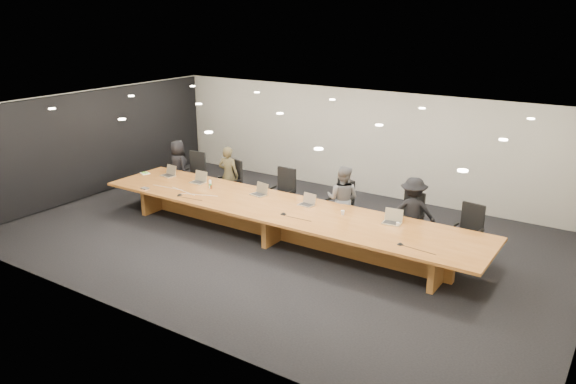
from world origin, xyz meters
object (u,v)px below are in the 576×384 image
at_px(laptop_d, 306,200).
at_px(laptop_a, 167,171).
at_px(conference_table, 280,217).
at_px(paper_cup_far, 398,224).
at_px(chair_right, 409,218).
at_px(person_c, 343,199).
at_px(chair_mid_left, 281,193).
at_px(chair_left, 229,182).
at_px(mic_left, 180,195).
at_px(mic_center, 283,213).
at_px(chair_far_right, 467,232).
at_px(water_bottle, 210,184).
at_px(amber_mug, 211,187).
at_px(laptop_b, 198,177).
at_px(paper_cup_near, 343,213).
at_px(av_box, 145,188).
at_px(chair_mid_right, 339,204).
at_px(mic_right, 400,244).
at_px(chair_far_left, 193,174).
at_px(person_a, 178,167).
at_px(person_b, 228,175).
at_px(laptop_e, 392,217).
at_px(person_d, 413,212).
at_px(laptop_c, 258,189).

bearing_deg(laptop_d, laptop_a, -172.34).
relative_size(conference_table, paper_cup_far, 112.22).
distance_m(chair_right, person_c, 1.52).
height_order(chair_mid_left, chair_right, chair_mid_left).
height_order(chair_left, mic_left, chair_left).
distance_m(conference_table, mic_center, 0.53).
distance_m(chair_far_right, water_bottle, 5.87).
height_order(chair_mid_left, amber_mug, chair_mid_left).
height_order(conference_table, laptop_b, laptop_b).
height_order(paper_cup_near, av_box, paper_cup_near).
bearing_deg(laptop_a, chair_left, 42.94).
distance_m(chair_mid_right, laptop_d, 1.05).
bearing_deg(mic_right, av_box, -178.05).
distance_m(chair_mid_right, chair_right, 1.67).
distance_m(chair_right, laptop_d, 2.22).
distance_m(person_c, paper_cup_far, 1.85).
relative_size(laptop_a, av_box, 2.02).
bearing_deg(chair_far_left, laptop_d, -14.94).
xyz_separation_m(chair_mid_left, chair_right, (3.17, 0.13, -0.03)).
distance_m(chair_left, av_box, 2.21).
relative_size(chair_far_right, laptop_d, 3.45).
relative_size(laptop_a, mic_left, 2.73).
bearing_deg(laptop_b, paper_cup_far, -0.96).
height_order(chair_mid_right, water_bottle, chair_mid_right).
xyz_separation_m(person_a, laptop_d, (4.55, -0.81, 0.15)).
xyz_separation_m(chair_mid_right, av_box, (-4.11, -2.05, 0.20)).
distance_m(person_b, person_c, 3.36).
bearing_deg(mic_right, mic_left, -178.73).
distance_m(chair_far_left, paper_cup_near, 5.07).
height_order(laptop_e, mic_left, laptop_e).
height_order(person_d, laptop_b, person_d).
bearing_deg(mic_right, chair_far_left, 165.56).
distance_m(person_b, mic_left, 1.88).
bearing_deg(laptop_d, person_b, 170.23).
height_order(person_d, laptop_c, person_d).
distance_m(water_bottle, amber_mug, 0.06).
bearing_deg(paper_cup_far, laptop_e, 155.74).
height_order(conference_table, chair_mid_right, chair_mid_right).
bearing_deg(laptop_d, conference_table, -130.91).
bearing_deg(chair_mid_left, av_box, -144.15).
distance_m(chair_mid_left, paper_cup_far, 3.46).
distance_m(chair_far_left, laptop_b, 1.34).
relative_size(chair_left, chair_mid_right, 1.02).
bearing_deg(chair_right, laptop_c, -158.66).
height_order(person_d, mic_left, person_d).
xyz_separation_m(paper_cup_far, mic_left, (-4.92, -0.93, -0.02)).
relative_size(person_d, mic_left, 11.76).
bearing_deg(paper_cup_near, laptop_b, 179.53).
bearing_deg(chair_mid_right, laptop_c, -137.76).
bearing_deg(chair_right, water_bottle, -160.32).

